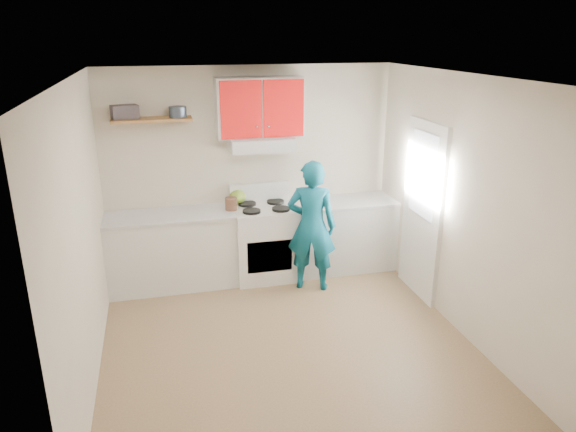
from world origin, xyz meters
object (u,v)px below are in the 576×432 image
object	(u,v)px
stove	(264,242)
person	(312,226)
tin	(178,112)
kettle	(237,197)
crock	(231,205)

from	to	relation	value
stove	person	distance (m)	0.74
tin	kettle	bearing A→B (deg)	6.61
person	tin	bearing A→B (deg)	-1.10
stove	person	size ratio (longest dim) A/B	0.58
kettle	crock	xyz separation A→B (m)	(-0.11, -0.23, -0.02)
kettle	person	xyz separation A→B (m)	(0.77, -0.69, -0.21)
kettle	person	distance (m)	1.05
stove	kettle	size ratio (longest dim) A/B	4.38
stove	person	world-z (taller)	person
tin	crock	world-z (taller)	tin
crock	person	size ratio (longest dim) A/B	0.11
tin	person	world-z (taller)	tin
tin	stove	bearing A→B (deg)	-9.47
stove	person	bearing A→B (deg)	-43.03
stove	crock	bearing A→B (deg)	179.28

